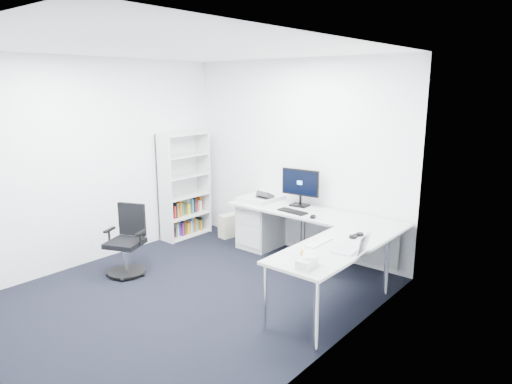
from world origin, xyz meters
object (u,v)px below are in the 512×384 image
Objects in this scene: task_chair at (125,241)px; laptop at (347,241)px; monitor at (300,187)px; l_desk at (298,245)px; bookshelf at (185,186)px.

laptop is at bearing -6.47° from task_chair.
monitor is 1.84× the size of laptop.
l_desk is 4.43× the size of monitor.
monitor is at bearing 13.36° from bookshelf.
monitor is (-0.32, 0.49, 0.62)m from l_desk.
l_desk is 2.22m from bookshelf.
l_desk is at bearing -63.40° from monitor.
laptop reaches higher than l_desk.
laptop is (3.22, -0.72, 0.00)m from bookshelf.
bookshelf is at bearing -172.84° from monitor.
bookshelf reaches higher than monitor.
monitor is (1.86, 0.44, 0.16)m from bookshelf.
l_desk is 2.77× the size of task_chair.
bookshelf is 1.85× the size of task_chair.
laptop is at bearing -12.60° from bookshelf.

